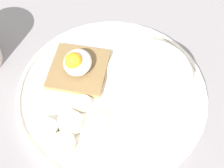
% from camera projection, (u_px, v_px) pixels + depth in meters
% --- Properties ---
extents(ground_plane, '(1.20, 1.20, 0.02)m').
position_uv_depth(ground_plane, '(112.00, 98.00, 0.49)').
color(ground_plane, gray).
rests_on(ground_plane, ground).
extents(plate, '(0.29, 0.29, 0.02)m').
position_uv_depth(plate, '(112.00, 92.00, 0.48)').
color(plate, white).
rests_on(plate, ground_plane).
extents(oatmeal_bowl, '(0.12, 0.12, 0.06)m').
position_uv_depth(oatmeal_bowl, '(148.00, 82.00, 0.45)').
color(oatmeal_bowl, white).
rests_on(oatmeal_bowl, plate).
extents(toast_slice, '(0.09, 0.09, 0.01)m').
position_uv_depth(toast_slice, '(79.00, 69.00, 0.49)').
color(toast_slice, olive).
rests_on(toast_slice, plate).
extents(poached_egg, '(0.05, 0.04, 0.04)m').
position_uv_depth(poached_egg, '(77.00, 62.00, 0.47)').
color(poached_egg, white).
rests_on(poached_egg, toast_slice).
extents(banana_slice_front, '(0.04, 0.04, 0.02)m').
position_uv_depth(banana_slice_front, '(100.00, 124.00, 0.44)').
color(banana_slice_front, '#FBE3BB').
rests_on(banana_slice_front, plate).
extents(banana_slice_left, '(0.05, 0.05, 0.01)m').
position_uv_depth(banana_slice_left, '(70.00, 123.00, 0.44)').
color(banana_slice_left, beige).
rests_on(banana_slice_left, plate).
extents(banana_slice_back, '(0.04, 0.04, 0.01)m').
position_uv_depth(banana_slice_back, '(63.00, 144.00, 0.42)').
color(banana_slice_back, beige).
rests_on(banana_slice_back, plate).
extents(banana_slice_right, '(0.04, 0.03, 0.01)m').
position_uv_depth(banana_slice_right, '(82.00, 103.00, 0.46)').
color(banana_slice_right, '#FAE5C6').
rests_on(banana_slice_right, plate).
extents(banana_slice_inner, '(0.03, 0.03, 0.02)m').
position_uv_depth(banana_slice_inner, '(47.00, 130.00, 0.43)').
color(banana_slice_inner, beige).
rests_on(banana_slice_inner, plate).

